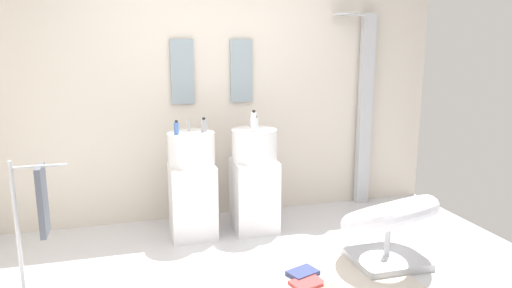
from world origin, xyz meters
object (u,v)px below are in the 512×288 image
Objects in this scene: lounge_chair at (389,221)px; shower_column at (364,106)px; pedestal_sink_left at (192,184)px; pedestal_sink_right at (254,179)px; soap_bottle_clear at (256,124)px; soap_bottle_blue at (177,128)px; soap_bottle_grey at (204,125)px; soap_bottle_white at (254,122)px; magazine_navy at (303,273)px; towel_rack at (38,204)px; coffee_mug at (330,284)px; magazine_red at (307,283)px.

shower_column is at bearing 69.99° from lounge_chair.
shower_column reaches higher than pedestal_sink_left.
soap_bottle_clear is (-0.02, -0.12, 0.54)m from pedestal_sink_right.
pedestal_sink_left is at bearing 27.36° from soap_bottle_blue.
pedestal_sink_left is at bearing 176.91° from soap_bottle_grey.
soap_bottle_white is at bearing -13.75° from soap_bottle_grey.
pedestal_sink_right is 5.54× the size of soap_bottle_white.
magazine_navy is at bearing -49.37° from soap_bottle_blue.
soap_bottle_grey reaches higher than towel_rack.
towel_rack reaches higher than coffee_mug.
pedestal_sink_left is 1.73m from lounge_chair.
soap_bottle_grey is (0.25, 0.06, 0.00)m from soap_bottle_blue.
shower_column reaches higher than towel_rack.
shower_column is 16.44× the size of soap_bottle_blue.
towel_rack is 2.00m from magazine_red.
coffee_mug is 0.60× the size of soap_bottle_clear.
soap_bottle_grey reaches higher than magazine_navy.
coffee_mug is at bearing -78.56° from soap_bottle_white.
pedestal_sink_left is at bearing 28.66° from towel_rack.
shower_column is at bearing 28.64° from magazine_navy.
soap_bottle_white is at bearing 101.44° from coffee_mug.
magazine_red is 1.88× the size of soap_bottle_blue.
soap_bottle_white is (-0.11, 1.05, 1.03)m from magazine_red.
magazine_navy is (0.02, 0.15, 0.00)m from magazine_red.
pedestal_sink_right is 8.55× the size of soap_bottle_blue.
soap_bottle_clear is (0.70, -0.05, 0.01)m from soap_bottle_blue.
soap_bottle_clear is (-0.12, 0.90, 1.00)m from magazine_navy.
magazine_red is (0.66, -1.16, -0.47)m from pedestal_sink_left.
shower_column is at bearing 13.24° from soap_bottle_grey.
soap_bottle_clear is (-0.22, 1.15, 0.98)m from coffee_mug.
shower_column is 1.86m from soap_bottle_grey.
pedestal_sink_right is 1.30m from lounge_chair.
lounge_chair is 1.92m from soap_bottle_blue.
towel_rack is 1.86m from soap_bottle_clear.
soap_bottle_grey reaches higher than lounge_chair.
pedestal_sink_right reaches higher than magazine_navy.
soap_bottle_grey is (-0.54, 1.15, 1.00)m from magazine_red.
soap_bottle_clear is 1.10× the size of soap_bottle_grey.
lounge_chair is at bearing -36.86° from soap_bottle_grey.
pedestal_sink_left reaches higher than lounge_chair.
soap_bottle_white is (0.68, -0.04, 0.03)m from soap_bottle_blue.
shower_column is 9.29× the size of magazine_navy.
soap_bottle_blue reaches higher than magazine_navy.
soap_bottle_clear is at bearing -99.05° from pedestal_sink_right.
soap_bottle_blue is at bearing 175.86° from soap_bottle_clear.
soap_bottle_clear is at bearing 134.65° from lounge_chair.
pedestal_sink_right is at bearing 98.94° from coffee_mug.
coffee_mug is (-0.63, -0.29, -0.30)m from lounge_chair.
pedestal_sink_left is 1.41m from magazine_red.
soap_bottle_blue is 0.70m from soap_bottle_clear.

